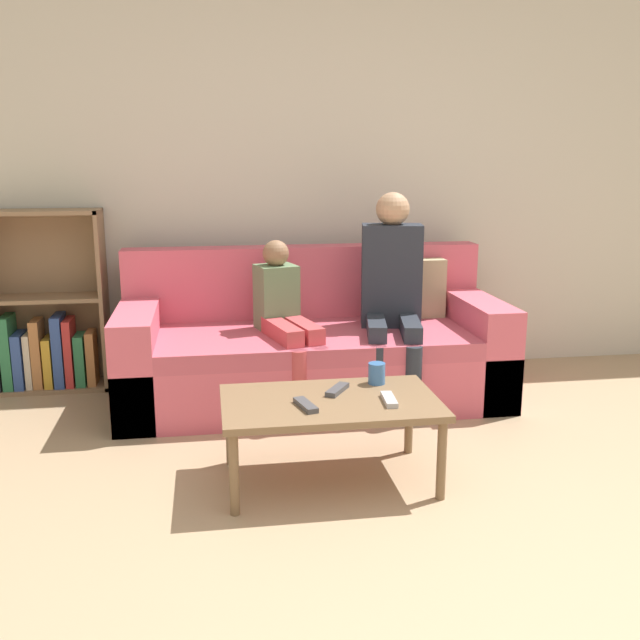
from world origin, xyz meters
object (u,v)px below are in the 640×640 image
(person_child, at_px, (286,317))
(bookshelf, at_px, (44,325))
(couch, at_px, (313,350))
(tv_remote_1, at_px, (337,390))
(tv_remote_2, at_px, (306,405))
(coffee_table, at_px, (330,408))
(tv_remote_0, at_px, (389,400))
(cup_near, at_px, (377,373))
(person_adult, at_px, (392,285))

(person_child, bearing_deg, bookshelf, 143.41)
(couch, xyz_separation_m, tv_remote_1, (-0.04, -1.04, 0.10))
(person_child, relative_size, tv_remote_2, 5.31)
(bookshelf, distance_m, coffee_table, 2.16)
(tv_remote_0, bearing_deg, tv_remote_2, -173.73)
(cup_near, bearing_deg, person_adult, 71.29)
(coffee_table, bearing_deg, tv_remote_1, 62.31)
(person_adult, distance_m, tv_remote_0, 1.19)
(person_adult, bearing_deg, couch, 179.56)
(person_adult, relative_size, tv_remote_2, 6.80)
(coffee_table, bearing_deg, cup_near, 36.36)
(bookshelf, bearing_deg, cup_near, -38.18)
(tv_remote_2, bearing_deg, tv_remote_0, -12.31)
(person_child, distance_m, cup_near, 0.87)
(person_child, bearing_deg, couch, 25.71)
(bookshelf, xyz_separation_m, tv_remote_1, (1.55, -1.47, -0.01))
(couch, relative_size, cup_near, 22.41)
(couch, bearing_deg, tv_remote_0, -82.82)
(coffee_table, xyz_separation_m, tv_remote_0, (0.24, -0.07, 0.05))
(tv_remote_0, bearing_deg, bookshelf, 141.11)
(bookshelf, height_order, cup_near, bookshelf)
(person_adult, height_order, tv_remote_1, person_adult)
(coffee_table, xyz_separation_m, tv_remote_1, (0.05, 0.09, 0.05))
(couch, height_order, coffee_table, couch)
(couch, bearing_deg, cup_near, -80.58)
(tv_remote_1, xyz_separation_m, tv_remote_2, (-0.17, -0.18, 0.00))
(bookshelf, distance_m, tv_remote_2, 2.15)
(coffee_table, bearing_deg, person_child, 94.68)
(couch, distance_m, bookshelf, 1.65)
(tv_remote_1, bearing_deg, couch, 120.42)
(bookshelf, height_order, tv_remote_2, bookshelf)
(person_adult, bearing_deg, person_child, -163.94)
(coffee_table, distance_m, person_adult, 1.22)
(tv_remote_1, bearing_deg, bookshelf, 169.37)
(coffee_table, relative_size, tv_remote_0, 5.40)
(person_child, bearing_deg, tv_remote_1, -96.35)
(person_child, xyz_separation_m, tv_remote_0, (0.32, -1.06, -0.14))
(cup_near, bearing_deg, bookshelf, 141.82)
(person_child, xyz_separation_m, cup_near, (0.33, -0.80, -0.10))
(bookshelf, distance_m, person_child, 1.54)
(coffee_table, height_order, tv_remote_2, tv_remote_2)
(bookshelf, height_order, person_child, bookshelf)
(coffee_table, bearing_deg, couch, 85.35)
(couch, xyz_separation_m, coffee_table, (-0.09, -1.13, 0.06))
(coffee_table, bearing_deg, bookshelf, 133.90)
(coffee_table, relative_size, tv_remote_2, 5.29)
(person_child, height_order, tv_remote_1, person_child)
(bookshelf, relative_size, tv_remote_0, 6.32)
(couch, relative_size, tv_remote_0, 12.65)
(tv_remote_1, bearing_deg, coffee_table, -84.88)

